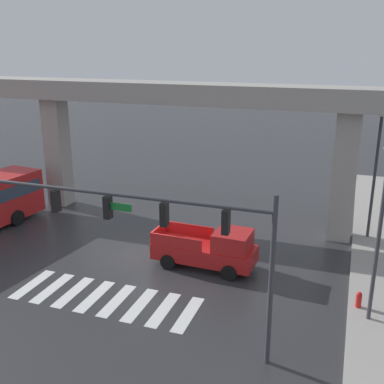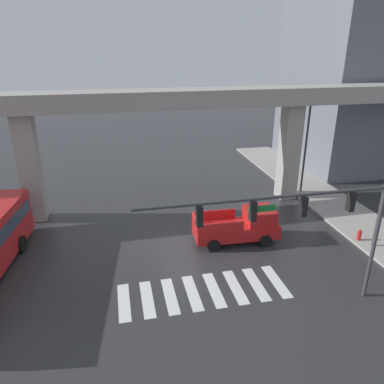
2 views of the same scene
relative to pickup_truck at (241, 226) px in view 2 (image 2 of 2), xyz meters
name	(u,v)px [view 2 (image 2 of 2)]	position (x,y,z in m)	size (l,w,h in m)	color
ground_plane	(185,245)	(-3.42, 0.19, -0.99)	(120.00, 120.00, 0.00)	#2D2D30
crosswalk_stripes	(203,291)	(-3.42, -4.41, -0.98)	(8.25, 2.80, 0.01)	silver
elevated_overpass	(167,108)	(-3.42, 6.01, 6.33)	(53.66, 2.43, 8.49)	#9E9991
sidewalk_east	(344,212)	(8.64, 2.19, -0.91)	(4.00, 36.00, 0.15)	#9E9991
pickup_truck	(241,226)	(0.00, 0.00, 0.00)	(5.17, 2.24, 2.08)	red
traffic_signal_mast	(305,215)	(0.41, -6.35, 3.68)	(10.89, 0.32, 6.20)	#38383D
street_lamp_mid_block	(307,138)	(7.44, 6.43, 3.57)	(0.44, 0.70, 7.24)	#38383D
fire_hydrant	(359,236)	(7.04, -1.71, -0.56)	(0.24, 0.24, 0.85)	red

